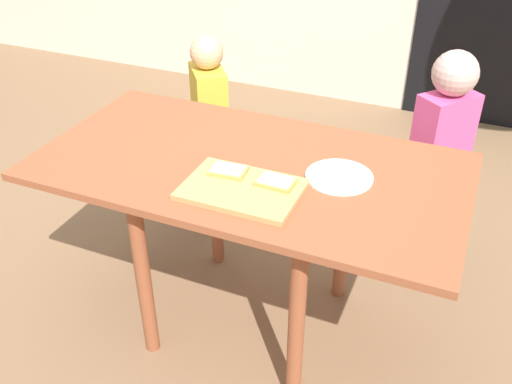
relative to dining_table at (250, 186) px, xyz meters
name	(u,v)px	position (x,y,z in m)	size (l,w,h in m)	color
ground_plane	(250,318)	(0.00, 0.00, -0.66)	(16.00, 16.00, 0.00)	#826043
dining_table	(250,186)	(0.00, 0.00, 0.00)	(1.51, 0.79, 0.76)	brown
cutting_board	(242,189)	(0.05, -0.18, 0.10)	(0.38, 0.26, 0.02)	tan
pizza_slice_far_left	(228,170)	(-0.03, -0.11, 0.12)	(0.13, 0.10, 0.02)	gold
pizza_slice_far_right	(276,182)	(0.14, -0.12, 0.12)	(0.13, 0.09, 0.02)	gold
plate_white_right	(339,177)	(0.32, 0.03, 0.10)	(0.23, 0.23, 0.01)	white
child_left	(210,123)	(-0.48, 0.62, -0.12)	(0.26, 0.28, 0.97)	#4C4C54
child_right	(441,145)	(0.59, 0.72, -0.07)	(0.26, 0.27, 1.01)	navy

